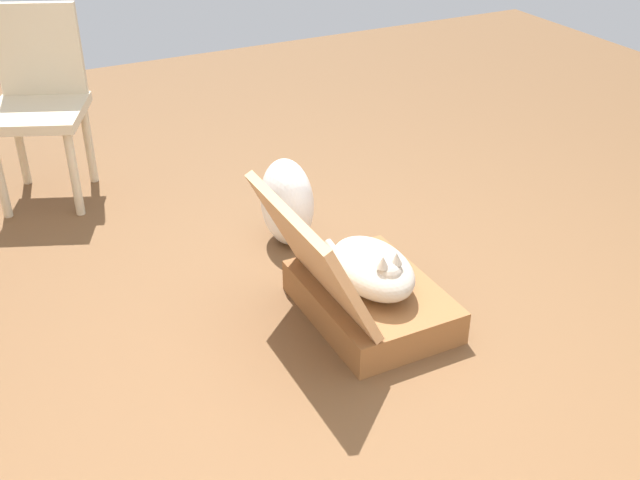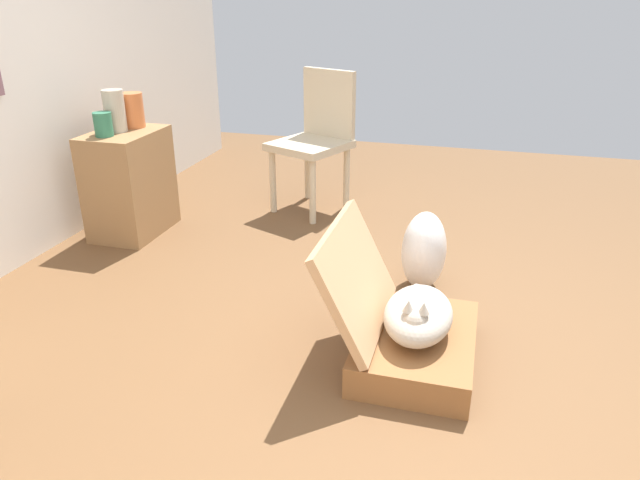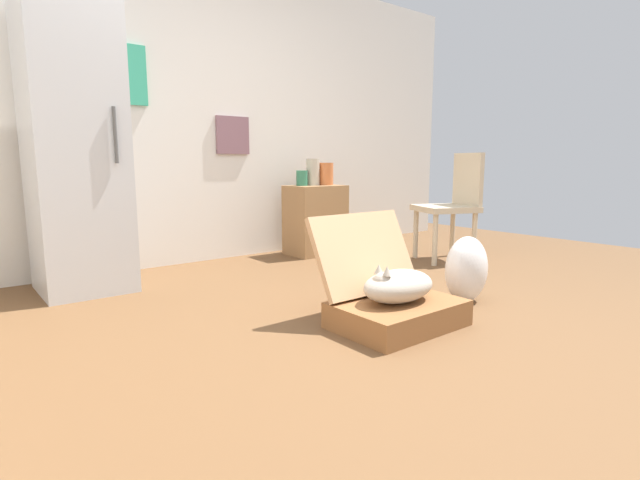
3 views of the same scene
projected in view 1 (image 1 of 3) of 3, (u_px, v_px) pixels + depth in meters
The scene contains 6 objects.
ground_plane at pixel (370, 338), 3.00m from camera, with size 7.68×7.68×0.00m, color brown.
suitcase_base at pixel (371, 300), 3.10m from camera, with size 0.67×0.48×0.14m, color brown.
suitcase_lid at pixel (312, 254), 2.85m from camera, with size 0.67×0.48×0.04m, color tan.
cat at pixel (373, 268), 3.02m from camera, with size 0.52×0.28×0.21m.
plastic_bag_white at pixel (287, 202), 3.54m from camera, with size 0.32×0.23×0.42m, color white.
chair at pixel (39, 97), 3.83m from camera, with size 0.61×0.59×0.95m.
Camera 1 is at (-2.05, 1.26, 1.85)m, focal length 43.44 mm.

